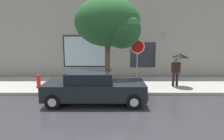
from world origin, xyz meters
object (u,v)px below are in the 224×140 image
fire_hydrant (39,81)px  stop_sign (137,54)px  street_tree (110,24)px  parked_car (94,88)px  pedestrian_with_umbrella (179,61)px

fire_hydrant → stop_sign: stop_sign is taller
fire_hydrant → street_tree: (4.09, -0.30, 3.15)m
parked_car → fire_hydrant: (-3.35, 2.20, -0.20)m
parked_car → pedestrian_with_umbrella: (4.63, 2.43, 0.94)m
fire_hydrant → pedestrian_with_umbrella: size_ratio=0.39×
parked_car → stop_sign: (2.19, 1.86, 1.34)m
parked_car → fire_hydrant: parked_car is taller
pedestrian_with_umbrella → parked_car: bearing=-152.3°
street_tree → pedestrian_with_umbrella: bearing=7.9°
pedestrian_with_umbrella → street_tree: 4.42m
fire_hydrant → stop_sign: (5.54, -0.33, 1.55)m
parked_car → street_tree: bearing=68.8°
fire_hydrant → stop_sign: size_ratio=0.27×
parked_car → pedestrian_with_umbrella: 5.32m
fire_hydrant → pedestrian_with_umbrella: pedestrian_with_umbrella is taller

